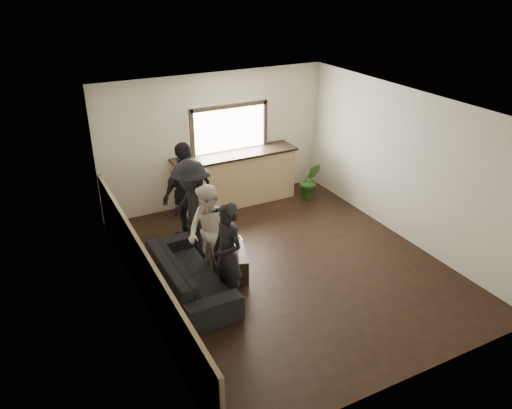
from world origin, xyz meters
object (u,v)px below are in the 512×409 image
sofa (189,274)px  cup_a (220,244)px  person_b (209,234)px  person_d (187,192)px  cup_b (236,252)px  person_c (193,211)px  coffee_table (229,260)px  person_a (228,255)px  bar_counter (235,175)px  potted_plant (310,181)px

sofa → cup_a: 0.83m
person_b → person_d: size_ratio=0.86×
cup_b → person_c: 1.09m
coffee_table → person_c: bearing=116.1°
person_a → person_b: bearing=167.8°
bar_counter → person_a: 3.56m
cup_b → person_c: (-0.39, 0.91, 0.45)m
person_c → person_d: bearing=159.2°
person_c → cup_b: bearing=15.1°
coffee_table → potted_plant: potted_plant is taller
sofa → coffee_table: sofa is taller
sofa → person_c: person_c is taller
bar_counter → cup_b: bar_counter is taller
sofa → person_a: (0.45, -0.52, 0.51)m
cup_b → person_a: bearing=-125.5°
bar_counter → cup_b: bearing=-114.7°
cup_b → person_a: 0.77m
cup_a → person_d: size_ratio=0.06×
bar_counter → cup_a: bar_counter is taller
coffee_table → person_c: 1.06m
cup_a → person_b: size_ratio=0.07×
sofa → coffee_table: (0.80, 0.23, -0.11)m
bar_counter → sofa: (-2.05, -2.66, -0.32)m
potted_plant → person_a: person_a is taller
sofa → cup_a: size_ratio=19.85×
cup_b → potted_plant: 3.46m
sofa → potted_plant: (3.61, 2.11, 0.10)m
sofa → coffee_table: 0.84m
bar_counter → cup_b: (-1.21, -2.62, -0.18)m
sofa → potted_plant: potted_plant is taller
potted_plant → person_c: bearing=-159.8°
sofa → person_b: size_ratio=1.34×
person_b → person_c: person_c is taller
bar_counter → cup_b: size_ratio=29.17×
cup_a → person_a: 1.02m
potted_plant → person_b: 3.71m
bar_counter → person_a: (-1.60, -3.17, 0.19)m
potted_plant → person_c: size_ratio=0.46×
person_a → person_b: size_ratio=1.01×
bar_counter → cup_b: 2.89m
bar_counter → person_b: size_ratio=1.64×
potted_plant → person_b: (-3.16, -1.90, 0.40)m
bar_counter → person_b: 2.93m
potted_plant → bar_counter: bearing=160.7°
sofa → cup_b: sofa is taller
person_a → cup_b: bearing=132.4°
potted_plant → sofa: bearing=-149.7°
bar_counter → potted_plant: size_ratio=3.23×
coffee_table → person_a: (-0.35, -0.75, 0.62)m
sofa → cup_a: bearing=-61.7°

